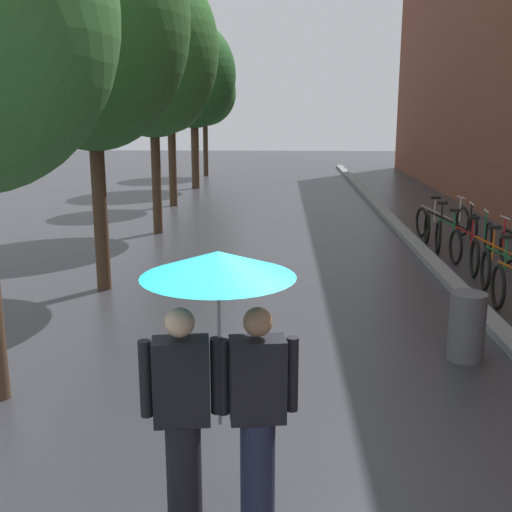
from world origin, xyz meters
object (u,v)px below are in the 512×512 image
Objects in this scene: street_tree_4 at (193,75)px; litter_bin at (467,326)px; parked_bicycle_6 at (463,237)px; parked_bicycle_5 at (481,246)px; parked_bicycle_7 at (450,228)px; parked_bicycle_4 at (504,258)px; couple_under_umbrella at (219,351)px; street_tree_3 at (170,89)px; parked_bicycle_8 at (442,221)px; street_tree_2 at (152,50)px; street_tree_1 at (89,19)px; street_tree_5 at (205,93)px.

litter_bin is at bearing -71.56° from street_tree_4.
street_tree_4 is at bearing 123.45° from parked_bicycle_6.
litter_bin is (5.47, -16.41, -3.70)m from street_tree_4.
parked_bicycle_5 is at bearing -82.84° from parked_bicycle_6.
parked_bicycle_5 is 0.98× the size of parked_bicycle_7.
parked_bicycle_4 and parked_bicycle_6 have the same top height.
couple_under_umbrella is at bearing -82.04° from street_tree_4.
parked_bicycle_6 is at bearing -41.53° from street_tree_3.
parked_bicycle_8 is (-0.17, 3.78, 0.00)m from parked_bicycle_4.
parked_bicycle_5 is at bearing 61.51° from couple_under_umbrella.
street_tree_2 is 8.98m from parked_bicycle_4.
street_tree_4 is 12.52m from parked_bicycle_7.
parked_bicycle_7 reaches higher than litter_bin.
couple_under_umbrella is (-4.33, -10.89, 1.00)m from parked_bicycle_8.
parked_bicycle_4 is at bearing -29.07° from street_tree_2.
street_tree_1 is at bearing -150.51° from parked_bicycle_7.
parked_bicycle_5 is 0.97× the size of parked_bicycle_6.
litter_bin is (2.73, 3.24, -0.95)m from couple_under_umbrella.
parked_bicycle_5 is at bearing 15.92° from street_tree_1.
litter_bin is (5.29, -2.89, -3.95)m from street_tree_1.
street_tree_1 reaches higher than parked_bicycle_4.
litter_bin is at bearing 49.93° from couple_under_umbrella.
parked_bicycle_7 is (-0.01, 1.01, 0.00)m from parked_bicycle_6.
street_tree_4 reaches higher than parked_bicycle_7.
parked_bicycle_4 is 3.79m from parked_bicycle_8.
parked_bicycle_4 is 4.25m from litter_bin.
street_tree_4 is 2.89× the size of couple_under_umbrella.
parked_bicycle_7 is at bearing 93.55° from parked_bicycle_5.
street_tree_1 is 5.74× the size of parked_bicycle_5.
street_tree_1 is 1.06× the size of street_tree_4.
street_tree_2 is at bearing 124.16° from litter_bin.
parked_bicycle_7 is 0.55× the size of couple_under_umbrella.
parked_bicycle_6 is 1.36× the size of litter_bin.
street_tree_3 is (-0.33, 4.33, -0.77)m from street_tree_2.
street_tree_2 is at bearing 178.87° from parked_bicycle_8.
litter_bin is at bearing -65.14° from street_tree_3.
street_tree_1 is 1.32× the size of street_tree_3.
street_tree_5 reaches higher than parked_bicycle_4.
street_tree_1 is 5.61× the size of parked_bicycle_7.
street_tree_2 is at bearing 163.47° from parked_bicycle_6.
street_tree_4 is at bearing 90.78° from street_tree_1.
parked_bicycle_7 is at bearing 94.15° from parked_bicycle_4.
street_tree_1 reaches higher than street_tree_5.
parked_bicycle_6 is 1.90m from parked_bicycle_8.
street_tree_4 is 14.08m from parked_bicycle_5.
litter_bin is (-1.68, -4.87, 0.05)m from parked_bicycle_5.
street_tree_3 is 0.81× the size of street_tree_4.
street_tree_2 reaches higher than parked_bicycle_7.
street_tree_3 is at bearing -91.86° from street_tree_4.
parked_bicycle_5 is (-0.09, 1.01, 0.00)m from parked_bicycle_4.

